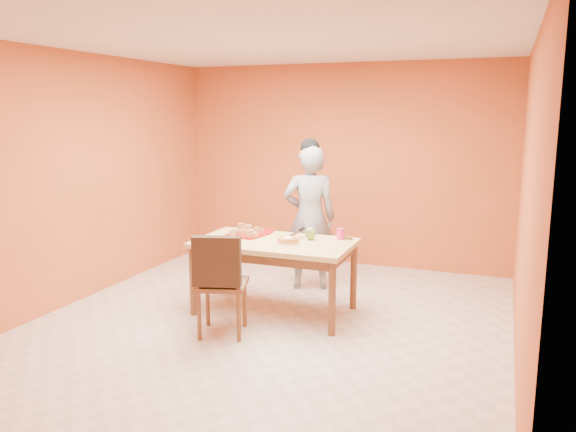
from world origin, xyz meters
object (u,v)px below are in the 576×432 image
at_px(dining_table, 274,250).
at_px(pastry_platter, 248,234).
at_px(sponge_cake, 288,240).
at_px(magenta_glass, 340,234).
at_px(dining_chair, 221,282).
at_px(egg_ornament, 310,234).
at_px(red_dinner_plate, 264,232).
at_px(person, 310,218).
at_px(checker_tin, 348,238).

bearing_deg(dining_table, pastry_platter, 159.56).
xyz_separation_m(dining_table, sponge_cake, (0.18, -0.07, 0.13)).
relative_size(sponge_cake, magenta_glass, 1.93).
distance_m(dining_chair, egg_ornament, 1.11).
relative_size(red_dinner_plate, egg_ornament, 1.63).
height_order(person, sponge_cake, person).
relative_size(egg_ornament, checker_tin, 1.42).
relative_size(person, pastry_platter, 4.92).
distance_m(dining_table, checker_tin, 0.77).
bearing_deg(pastry_platter, checker_tin, 11.66).
xyz_separation_m(dining_chair, egg_ornament, (0.56, 0.91, 0.32)).
xyz_separation_m(dining_chair, red_dinner_plate, (-0.04, 1.09, 0.26)).
bearing_deg(dining_chair, person, 62.75).
bearing_deg(dining_table, red_dinner_plate, 127.43).
distance_m(dining_table, egg_ornament, 0.41).
bearing_deg(egg_ornament, dining_chair, -98.12).
relative_size(dining_table, dining_chair, 1.63).
relative_size(dining_chair, person, 0.58).
relative_size(pastry_platter, sponge_cake, 1.57).
distance_m(dining_chair, pastry_platter, 0.92).
distance_m(dining_table, dining_chair, 0.79).
bearing_deg(dining_chair, checker_tin, 32.92).
distance_m(egg_ornament, checker_tin, 0.40).
xyz_separation_m(person, magenta_glass, (0.55, -0.60, -0.03)).
bearing_deg(magenta_glass, checker_tin, 26.06).
bearing_deg(checker_tin, egg_ornament, -152.80).
bearing_deg(red_dinner_plate, magenta_glass, -2.24).
bearing_deg(sponge_cake, dining_chair, -121.50).
bearing_deg(checker_tin, sponge_cake, -140.06).
bearing_deg(dining_chair, pastry_platter, 81.45).
relative_size(dining_chair, sponge_cake, 4.51).
bearing_deg(dining_table, person, 85.98).
relative_size(dining_table, red_dinner_plate, 7.24).
bearing_deg(sponge_cake, dining_table, 158.91).
height_order(dining_chair, magenta_glass, dining_chair).
distance_m(pastry_platter, red_dinner_plate, 0.23).
relative_size(dining_table, checker_tin, 16.77).
xyz_separation_m(dining_chair, person, (0.29, 1.65, 0.33)).
bearing_deg(pastry_platter, person, 61.32).
height_order(dining_table, red_dinner_plate, red_dinner_plate).
distance_m(person, checker_tin, 0.84).
height_order(dining_table, pastry_platter, pastry_platter).
xyz_separation_m(dining_table, checker_tin, (0.68, 0.35, 0.11)).
distance_m(dining_chair, red_dinner_plate, 1.12).
xyz_separation_m(person, egg_ornament, (0.27, -0.74, -0.01)).
bearing_deg(person, egg_ornament, 88.54).
height_order(dining_table, person, person).
relative_size(egg_ornament, magenta_glass, 1.20).
xyz_separation_m(sponge_cake, magenta_glass, (0.43, 0.38, 0.02)).
distance_m(person, pastry_platter, 0.89).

